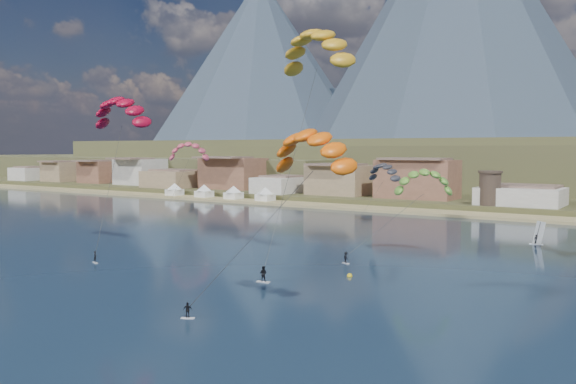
{
  "coord_description": "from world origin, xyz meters",
  "views": [
    {
      "loc": [
        46.43,
        -36.88,
        15.95
      ],
      "look_at": [
        0.0,
        32.0,
        10.0
      ],
      "focal_mm": 37.53,
      "sensor_mm": 36.0,
      "label": 1
    }
  ],
  "objects": [
    {
      "name": "town",
      "position": [
        -40.0,
        122.0,
        8.0
      ],
      "size": [
        400.0,
        24.0,
        12.0
      ],
      "color": "silver",
      "rests_on": "ground"
    },
    {
      "name": "beach",
      "position": [
        0.0,
        106.0,
        0.25
      ],
      "size": [
        2200.0,
        12.0,
        0.9
      ],
      "color": "tan",
      "rests_on": "ground"
    },
    {
      "name": "kitesurfer_orange",
      "position": [
        17.04,
        10.79,
        16.34
      ],
      "size": [
        15.33,
        10.33,
        20.12
      ],
      "color": "silver",
      "rests_on": "ground"
    },
    {
      "name": "ground",
      "position": [
        0.0,
        0.0,
        0.0
      ],
      "size": [
        2400.0,
        2400.0,
        0.0
      ],
      "primitive_type": "plane",
      "color": "black",
      "rests_on": "ground"
    },
    {
      "name": "kitesurfer_red",
      "position": [
        -28.09,
        27.04,
        22.38
      ],
      "size": [
        11.78,
        12.71,
        25.79
      ],
      "color": "silver",
      "rests_on": "ground"
    },
    {
      "name": "windsurfer",
      "position": [
        25.34,
        69.02,
        1.24
      ],
      "size": [
        2.26,
        2.48,
        3.9
      ],
      "color": "silver",
      "rests_on": "ground"
    },
    {
      "name": "distant_kite_dark",
      "position": [
        -8.48,
        81.46,
        11.63
      ],
      "size": [
        9.29,
        7.26,
        14.93
      ],
      "color": "#262626",
      "rests_on": "ground"
    },
    {
      "name": "kitesurfer_yellow",
      "position": [
        4.12,
        32.79,
        29.8
      ],
      "size": [
        13.81,
        17.42,
        33.28
      ],
      "color": "silver",
      "rests_on": "ground"
    },
    {
      "name": "distant_kite_pink",
      "position": [
        -55.11,
        70.71,
        16.11
      ],
      "size": [
        10.76,
        8.44,
        19.36
      ],
      "color": "#262626",
      "rests_on": "ground"
    },
    {
      "name": "beach_tents",
      "position": [
        -76.25,
        106.0,
        3.71
      ],
      "size": [
        43.4,
        6.4,
        5.0
      ],
      "color": "white",
      "rests_on": "ground"
    },
    {
      "name": "watchtower",
      "position": [
        5.0,
        114.0,
        6.37
      ],
      "size": [
        5.82,
        5.82,
        8.6
      ],
      "color": "#47382D",
      "rests_on": "ground"
    },
    {
      "name": "buoy",
      "position": [
        11.38,
        28.91,
        0.12
      ],
      "size": [
        0.67,
        0.67,
        0.67
      ],
      "color": "gold",
      "rests_on": "ground"
    },
    {
      "name": "kitesurfer_green",
      "position": [
        13.31,
        48.04,
        11.56
      ],
      "size": [
        12.02,
        15.99,
        16.57
      ],
      "color": "silver",
      "rests_on": "ground"
    }
  ]
}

